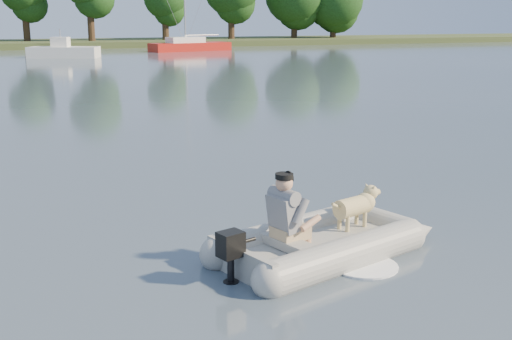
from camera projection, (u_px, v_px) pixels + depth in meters
name	position (u px, v px, depth m)	size (l,w,h in m)	color
water	(282.00, 263.00, 8.35)	(160.00, 160.00, 0.00)	slate
shore_bank	(53.00, 44.00, 65.00)	(160.00, 12.00, 0.70)	#47512D
dinghy	(324.00, 214.00, 8.57)	(4.56, 3.55, 1.30)	gray
man	(285.00, 210.00, 8.17)	(0.68, 0.58, 1.01)	slate
dog	(352.00, 210.00, 8.99)	(0.87, 0.31, 0.58)	tan
outboard_motor	(231.00, 259.00, 7.69)	(0.39, 0.27, 0.74)	black
motorboat	(63.00, 44.00, 48.09)	(5.31, 2.04, 2.25)	white
sailboat	(189.00, 46.00, 57.30)	(7.63, 3.87, 10.07)	#A81A13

